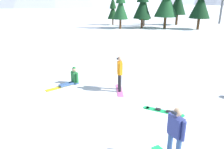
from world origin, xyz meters
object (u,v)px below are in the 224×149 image
snowboarder_midground (120,73)px  pine_tree_tall (201,1)px  pine_tree_twin (144,10)px  pine_tree_leaning (113,9)px  snowboarder_foreground (175,134)px  snowboarder_background (72,79)px  pine_tree_slender (121,4)px  pine_tree_young (143,3)px  loose_snowboard_near_left (163,111)px

snowboarder_midground → pine_tree_tall: size_ratio=0.25×
snowboarder_midground → pine_tree_twin: (5.59, 25.58, 1.50)m
snowboarder_midground → pine_tree_leaning: (0.74, 27.36, 1.55)m
pine_tree_leaning → pine_tree_tall: bearing=-25.8°
snowboarder_foreground → snowboarder_background: snowboarder_foreground is taller
snowboarder_background → pine_tree_slender: bearing=79.2°
snowboarder_midground → pine_tree_leaning: bearing=88.5°
pine_tree_tall → pine_tree_twin: (-7.08, 4.00, -1.46)m
pine_tree_young → pine_tree_leaning: size_ratio=1.42×
pine_tree_slender → pine_tree_leaning: bearing=101.4°
snowboarder_midground → snowboarder_background: size_ratio=1.09×
snowboarder_midground → pine_tree_twin: 26.23m
snowboarder_midground → pine_tree_twin: pine_tree_twin is taller
pine_tree_tall → pine_tree_twin: 8.26m
pine_tree_twin → pine_tree_young: bearing=-106.8°
loose_snowboard_near_left → pine_tree_slender: 25.26m
pine_tree_leaning → pine_tree_tall: size_ratio=0.64×
pine_tree_young → pine_tree_slender: bearing=-172.9°
loose_snowboard_near_left → pine_tree_tall: pine_tree_tall is taller
snowboarder_midground → loose_snowboard_near_left: (1.66, -2.26, -0.92)m
loose_snowboard_near_left → pine_tree_twin: (3.93, 27.84, 2.42)m
loose_snowboard_near_left → pine_tree_young: size_ratio=0.25×
pine_tree_slender → pine_tree_twin: pine_tree_slender is taller
snowboarder_background → pine_tree_tall: (15.19, 20.66, 3.57)m
pine_tree_leaning → pine_tree_young: bearing=-45.4°
pine_tree_young → snowboarder_foreground: bearing=-97.4°
loose_snowboard_near_left → pine_tree_slender: size_ratio=0.26×
pine_tree_young → pine_tree_tall: (7.81, -1.58, 0.36)m
pine_tree_young → pine_tree_twin: size_ratio=1.45×
snowboarder_background → pine_tree_young: bearing=71.6°
snowboarder_midground → pine_tree_leaning: 27.41m
snowboarder_foreground → loose_snowboard_near_left: bearing=80.8°
pine_tree_tall → pine_tree_slender: size_ratio=1.14×
snowboarder_foreground → pine_tree_slender: bearing=89.0°
snowboarder_background → pine_tree_slender: size_ratio=0.26×
pine_tree_leaning → pine_tree_tall: pine_tree_tall is taller
snowboarder_midground → pine_tree_young: (4.87, 23.17, 2.60)m
snowboarder_background → pine_tree_leaning: bearing=83.0°
pine_tree_tall → pine_tree_leaning: bearing=154.2°
snowboarder_midground → pine_tree_tall: (12.68, 21.59, 2.96)m
pine_tree_young → pine_tree_leaning: bearing=134.6°
loose_snowboard_near_left → pine_tree_tall: (11.01, 23.85, 3.88)m
pine_tree_twin → pine_tree_slender: bearing=-144.4°
snowboarder_background → pine_tree_young: size_ratio=0.25×
snowboarder_midground → pine_tree_tall: bearing=59.6°
snowboarder_background → pine_tree_twin: 26.04m
snowboarder_midground → loose_snowboard_near_left: bearing=-53.6°
snowboarder_background → loose_snowboard_near_left: (4.17, -3.19, -0.31)m
snowboarder_foreground → pine_tree_young: (3.68, 28.37, 2.64)m
snowboarder_background → pine_tree_slender: pine_tree_slender is taller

